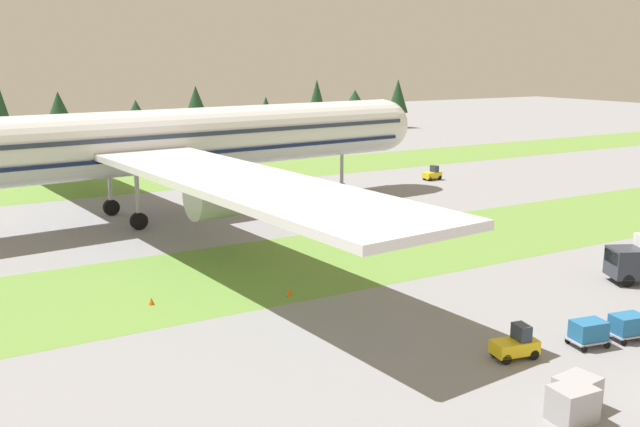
# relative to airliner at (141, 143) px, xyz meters

# --- Properties ---
(grass_strip_near) EXTENTS (320.00, 16.53, 0.01)m
(grass_strip_near) POSITION_rel_airliner_xyz_m (12.32, -22.29, -8.07)
(grass_strip_near) COLOR olive
(grass_strip_near) RESTS_ON ground
(grass_strip_far) EXTENTS (320.00, 16.53, 0.01)m
(grass_strip_far) POSITION_rel_airliner_xyz_m (12.32, 22.78, -8.07)
(grass_strip_far) COLOR olive
(grass_strip_far) RESTS_ON ground
(airliner) EXTENTS (71.23, 87.56, 22.53)m
(airliner) POSITION_rel_airliner_xyz_m (0.00, 0.00, 0.00)
(airliner) COLOR white
(airliner) RESTS_ON ground
(baggage_tug) EXTENTS (2.79, 1.73, 1.97)m
(baggage_tug) POSITION_rel_airliner_xyz_m (8.18, -44.84, -7.26)
(baggage_tug) COLOR yellow
(baggage_tug) RESTS_ON ground
(cargo_dolly_lead) EXTENTS (2.43, 1.86, 1.55)m
(cargo_dolly_lead) POSITION_rel_airliner_xyz_m (13.13, -45.72, -7.15)
(cargo_dolly_lead) COLOR #A3A3A8
(cargo_dolly_lead) RESTS_ON ground
(cargo_dolly_second) EXTENTS (2.43, 1.86, 1.55)m
(cargo_dolly_second) POSITION_rel_airliner_xyz_m (15.98, -46.22, -7.15)
(cargo_dolly_second) COLOR #A3A3A8
(cargo_dolly_second) RESTS_ON ground
(pushback_tractor) EXTENTS (2.71, 1.55, 1.97)m
(pushback_tractor) POSITION_rel_airliner_xyz_m (41.50, 4.07, -7.26)
(pushback_tractor) COLOR yellow
(pushback_tractor) RESTS_ON ground
(uld_container_0) EXTENTS (2.16, 1.80, 1.61)m
(uld_container_0) POSITION_rel_airliner_xyz_m (6.44, -50.58, -7.26)
(uld_container_0) COLOR #A3A3A8
(uld_container_0) RESTS_ON ground
(uld_container_1) EXTENTS (2.10, 1.72, 1.68)m
(uld_container_1) POSITION_rel_airliner_xyz_m (5.33, -51.29, -7.23)
(uld_container_1) COLOR #A3A3A8
(uld_container_1) RESTS_ON ground
(taxiway_marker_0) EXTENTS (0.44, 0.44, 0.52)m
(taxiway_marker_0) POSITION_rel_airliner_xyz_m (-7.09, -25.95, -7.81)
(taxiway_marker_0) COLOR orange
(taxiway_marker_0) RESTS_ON ground
(taxiway_marker_1) EXTENTS (0.44, 0.44, 0.65)m
(taxiway_marker_1) POSITION_rel_airliner_xyz_m (1.98, -29.07, -7.75)
(taxiway_marker_1) COLOR orange
(taxiway_marker_1) RESTS_ON ground
(distant_tree_line) EXTENTS (143.75, 11.24, 12.45)m
(distant_tree_line) POSITION_rel_airliner_xyz_m (14.70, 66.94, -1.10)
(distant_tree_line) COLOR #4C3823
(distant_tree_line) RESTS_ON ground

